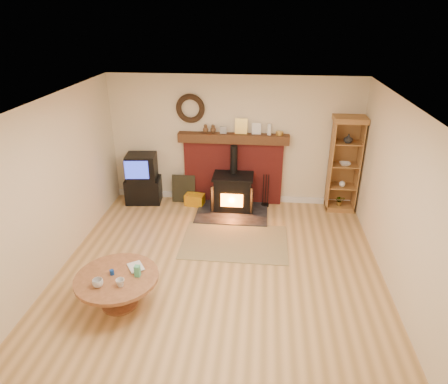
# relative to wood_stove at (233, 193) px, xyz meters

# --- Properties ---
(ground) EXTENTS (5.50, 5.50, 0.00)m
(ground) POSITION_rel_wood_stove_xyz_m (-0.03, -2.27, -0.36)
(ground) COLOR #A57C45
(ground) RESTS_ON ground
(room_shell) EXTENTS (5.02, 5.52, 2.61)m
(room_shell) POSITION_rel_wood_stove_xyz_m (-0.05, -2.18, 1.36)
(room_shell) COLOR beige
(room_shell) RESTS_ON ground
(chimney_breast) EXTENTS (2.20, 0.22, 1.78)m
(chimney_breast) POSITION_rel_wood_stove_xyz_m (-0.03, 0.39, 0.44)
(chimney_breast) COLOR maroon
(chimney_breast) RESTS_ON ground
(wood_stove) EXTENTS (1.40, 1.00, 1.30)m
(wood_stove) POSITION_rel_wood_stove_xyz_m (0.00, 0.00, 0.00)
(wood_stove) COLOR black
(wood_stove) RESTS_ON ground
(area_rug) EXTENTS (1.83, 1.26, 0.01)m
(area_rug) POSITION_rel_wood_stove_xyz_m (0.14, -1.24, -0.35)
(area_rug) COLOR brown
(area_rug) RESTS_ON ground
(tv_unit) EXTENTS (0.76, 0.57, 1.04)m
(tv_unit) POSITION_rel_wood_stove_xyz_m (-1.89, 0.19, 0.14)
(tv_unit) COLOR black
(tv_unit) RESTS_ON ground
(curio_cabinet) EXTENTS (0.61, 0.44, 1.91)m
(curio_cabinet) POSITION_rel_wood_stove_xyz_m (2.15, 0.28, 0.60)
(curio_cabinet) COLOR olive
(curio_cabinet) RESTS_ON ground
(firelog_box) EXTENTS (0.42, 0.30, 0.24)m
(firelog_box) POSITION_rel_wood_stove_xyz_m (-0.80, 0.13, -0.24)
(firelog_box) COLOR yellow
(firelog_box) RESTS_ON ground
(leaning_painting) EXTENTS (0.49, 0.13, 0.58)m
(leaning_painting) POSITION_rel_wood_stove_xyz_m (-1.06, 0.28, -0.07)
(leaning_painting) COLOR black
(leaning_painting) RESTS_ON ground
(fire_tools) EXTENTS (0.16, 0.16, 0.70)m
(fire_tools) POSITION_rel_wood_stove_xyz_m (0.65, 0.23, -0.23)
(fire_tools) COLOR black
(fire_tools) RESTS_ON ground
(coffee_table) EXTENTS (1.12, 1.12, 0.63)m
(coffee_table) POSITION_rel_wood_stove_xyz_m (-1.32, -3.02, 0.02)
(coffee_table) COLOR brown
(coffee_table) RESTS_ON ground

